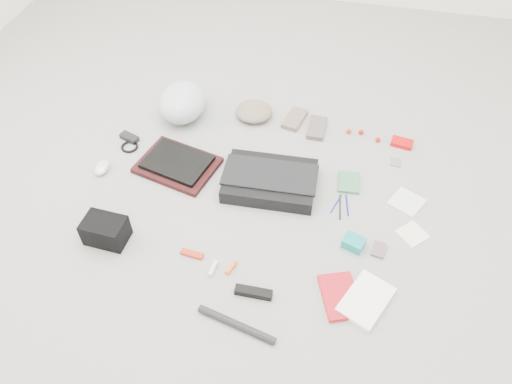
% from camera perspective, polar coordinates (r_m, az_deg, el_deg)
% --- Properties ---
extents(ground_plane, '(4.00, 4.00, 0.00)m').
position_cam_1_polar(ground_plane, '(2.32, -0.00, -0.83)').
color(ground_plane, gray).
extents(messenger_bag, '(0.44, 0.32, 0.07)m').
position_cam_1_polar(messenger_bag, '(2.35, 1.61, 1.29)').
color(messenger_bag, black).
rests_on(messenger_bag, ground_plane).
extents(bag_flap, '(0.45, 0.22, 0.01)m').
position_cam_1_polar(bag_flap, '(2.32, 1.63, 1.99)').
color(bag_flap, black).
rests_on(bag_flap, messenger_bag).
extents(laptop_sleeve, '(0.42, 0.35, 0.03)m').
position_cam_1_polar(laptop_sleeve, '(2.48, -8.95, 3.05)').
color(laptop_sleeve, black).
rests_on(laptop_sleeve, ground_plane).
extents(laptop, '(0.35, 0.29, 0.02)m').
position_cam_1_polar(laptop, '(2.47, -9.01, 3.43)').
color(laptop, black).
rests_on(laptop, laptop_sleeve).
extents(bike_helmet, '(0.26, 0.32, 0.18)m').
position_cam_1_polar(bike_helmet, '(2.73, -8.41, 10.13)').
color(bike_helmet, silver).
rests_on(bike_helmet, ground_plane).
extents(beanie, '(0.24, 0.23, 0.07)m').
position_cam_1_polar(beanie, '(2.73, -0.23, 9.20)').
color(beanie, '#796B57').
rests_on(beanie, ground_plane).
extents(mitten_left, '(0.12, 0.19, 0.03)m').
position_cam_1_polar(mitten_left, '(2.72, 4.45, 8.32)').
color(mitten_left, '#766254').
rests_on(mitten_left, ground_plane).
extents(mitten_right, '(0.09, 0.18, 0.03)m').
position_cam_1_polar(mitten_right, '(2.68, 6.97, 7.28)').
color(mitten_right, '#62554F').
rests_on(mitten_right, ground_plane).
extents(power_brick, '(0.11, 0.08, 0.03)m').
position_cam_1_polar(power_brick, '(2.68, -14.27, 6.06)').
color(power_brick, black).
rests_on(power_brick, ground_plane).
extents(cable_coil, '(0.09, 0.09, 0.01)m').
position_cam_1_polar(cable_coil, '(2.64, -14.25, 5.04)').
color(cable_coil, black).
rests_on(cable_coil, ground_plane).
extents(mouse, '(0.07, 0.11, 0.04)m').
position_cam_1_polar(mouse, '(2.54, -17.18, 2.71)').
color(mouse, silver).
rests_on(mouse, ground_plane).
extents(camera_bag, '(0.18, 0.13, 0.12)m').
position_cam_1_polar(camera_bag, '(2.22, -16.81, -4.23)').
color(camera_bag, black).
rests_on(camera_bag, ground_plane).
extents(multitool, '(0.10, 0.04, 0.02)m').
position_cam_1_polar(multitool, '(2.13, -7.32, -7.04)').
color(multitool, '#AB2810').
rests_on(multitool, ground_plane).
extents(toiletry_tube_white, '(0.03, 0.08, 0.02)m').
position_cam_1_polar(toiletry_tube_white, '(2.08, -4.97, -8.70)').
color(toiletry_tube_white, beige).
rests_on(toiletry_tube_white, ground_plane).
extents(toiletry_tube_orange, '(0.04, 0.07, 0.02)m').
position_cam_1_polar(toiletry_tube_orange, '(2.08, -2.87, -8.61)').
color(toiletry_tube_orange, orange).
rests_on(toiletry_tube_orange, ground_plane).
extents(u_lock, '(0.15, 0.04, 0.03)m').
position_cam_1_polar(u_lock, '(2.01, -0.28, -11.40)').
color(u_lock, black).
rests_on(u_lock, ground_plane).
extents(bike_pump, '(0.32, 0.10, 0.03)m').
position_cam_1_polar(bike_pump, '(1.94, -2.23, -14.91)').
color(bike_pump, black).
rests_on(bike_pump, ground_plane).
extents(book_red, '(0.20, 0.24, 0.02)m').
position_cam_1_polar(book_red, '(2.03, 9.57, -11.67)').
color(book_red, red).
rests_on(book_red, ground_plane).
extents(book_white, '(0.23, 0.27, 0.02)m').
position_cam_1_polar(book_white, '(2.04, 12.46, -11.97)').
color(book_white, white).
rests_on(book_white, ground_plane).
extents(notepad, '(0.11, 0.14, 0.02)m').
position_cam_1_polar(notepad, '(2.42, 10.54, 1.09)').
color(notepad, '#396F48').
rests_on(notepad, ground_plane).
extents(pen_blue, '(0.04, 0.12, 0.01)m').
position_cam_1_polar(pen_blue, '(2.32, 9.14, -1.33)').
color(pen_blue, navy).
rests_on(pen_blue, ground_plane).
extents(pen_black, '(0.03, 0.15, 0.01)m').
position_cam_1_polar(pen_black, '(2.31, 9.59, -1.69)').
color(pen_black, black).
rests_on(pen_black, ground_plane).
extents(pen_navy, '(0.03, 0.13, 0.01)m').
position_cam_1_polar(pen_navy, '(2.33, 10.37, -1.48)').
color(pen_navy, navy).
rests_on(pen_navy, ground_plane).
extents(accordion_wallet, '(0.10, 0.09, 0.04)m').
position_cam_1_polar(accordion_wallet, '(2.17, 11.09, -5.71)').
color(accordion_wallet, teal).
rests_on(accordion_wallet, ground_plane).
extents(card_deck, '(0.07, 0.09, 0.01)m').
position_cam_1_polar(card_deck, '(2.19, 13.85, -6.42)').
color(card_deck, '#735663').
rests_on(card_deck, ground_plane).
extents(napkin_top, '(0.18, 0.18, 0.01)m').
position_cam_1_polar(napkin_top, '(2.40, 16.85, -1.10)').
color(napkin_top, silver).
rests_on(napkin_top, ground_plane).
extents(napkin_bottom, '(0.15, 0.15, 0.01)m').
position_cam_1_polar(napkin_bottom, '(2.29, 17.45, -4.60)').
color(napkin_bottom, silver).
rests_on(napkin_bottom, ground_plane).
extents(lollipop_a, '(0.03, 0.03, 0.03)m').
position_cam_1_polar(lollipop_a, '(2.68, 10.55, 6.85)').
color(lollipop_a, red).
rests_on(lollipop_a, ground_plane).
extents(lollipop_b, '(0.03, 0.03, 0.03)m').
position_cam_1_polar(lollipop_b, '(2.69, 11.92, 6.73)').
color(lollipop_b, '#C00B0B').
rests_on(lollipop_b, ground_plane).
extents(lollipop_c, '(0.03, 0.03, 0.03)m').
position_cam_1_polar(lollipop_c, '(2.66, 13.77, 5.85)').
color(lollipop_c, '#AF1E04').
rests_on(lollipop_c, ground_plane).
extents(altoids_tin, '(0.12, 0.08, 0.02)m').
position_cam_1_polar(altoids_tin, '(2.68, 16.34, 5.40)').
color(altoids_tin, red).
rests_on(altoids_tin, ground_plane).
extents(stamp_sheet, '(0.06, 0.07, 0.00)m').
position_cam_1_polar(stamp_sheet, '(2.58, 15.70, 3.28)').
color(stamp_sheet, gray).
rests_on(stamp_sheet, ground_plane).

